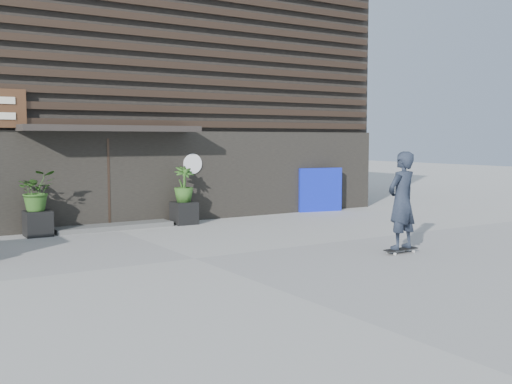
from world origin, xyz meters
TOP-DOWN VIEW (x-y plane):
  - ground at (0.00, 0.00)m, footprint 80.00×80.00m
  - entrance_step at (0.00, 4.60)m, footprint 3.00×0.80m
  - planter_pot_left at (-1.90, 4.40)m, footprint 0.60×0.60m
  - bamboo_left at (-1.90, 4.40)m, footprint 0.86×0.75m
  - planter_pot_right at (1.90, 4.40)m, footprint 0.60×0.60m
  - bamboo_right at (1.90, 4.40)m, footprint 0.54×0.54m
  - blue_tarp at (6.80, 4.70)m, footprint 1.46×0.40m
  - building at (-0.00, 9.96)m, footprint 18.00×11.00m
  - skateboarder at (3.74, -1.74)m, footprint 0.78×0.55m

SIDE VIEW (x-z plane):
  - ground at x=0.00m, z-range 0.00..0.00m
  - entrance_step at x=0.00m, z-range 0.00..0.12m
  - planter_pot_left at x=-1.90m, z-range 0.00..0.60m
  - planter_pot_right at x=1.90m, z-range 0.00..0.60m
  - blue_tarp at x=6.80m, z-range 0.00..1.37m
  - skateboarder at x=3.74m, z-range 0.04..2.08m
  - bamboo_left at x=-1.90m, z-range 0.60..1.56m
  - bamboo_right at x=1.90m, z-range 0.60..1.56m
  - building at x=0.00m, z-range -0.01..7.99m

